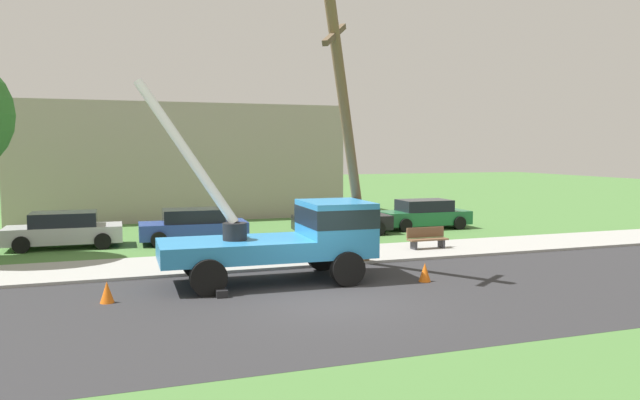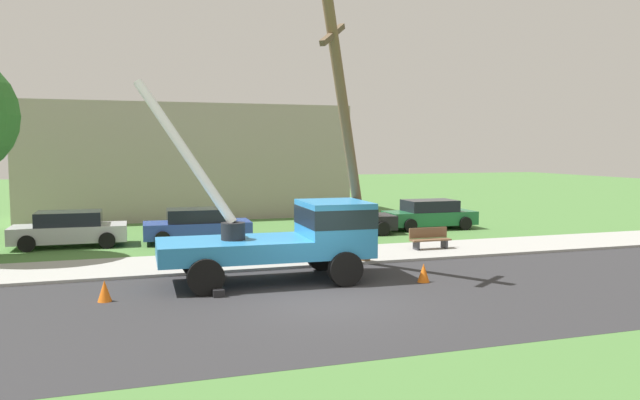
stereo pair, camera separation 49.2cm
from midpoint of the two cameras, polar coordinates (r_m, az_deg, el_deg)
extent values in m
plane|color=#477538|center=(27.47, -8.28, -3.51)|extent=(120.00, 120.00, 0.00)
cube|color=#2B2B2D|center=(16.07, 0.16, -9.40)|extent=(80.00, 8.87, 0.01)
cube|color=#9E9E99|center=(21.82, -5.28, -5.50)|extent=(80.00, 3.42, 0.10)
cube|color=#2D84C6|center=(18.09, -8.71, -4.55)|extent=(4.37, 2.52, 0.55)
cube|color=#2D84C6|center=(18.74, 0.68, -2.55)|extent=(1.97, 2.45, 1.60)
cube|color=#19232D|center=(18.70, 0.68, -1.48)|extent=(1.99, 2.47, 0.56)
cylinder|color=black|center=(18.01, -8.67, -2.90)|extent=(0.70, 0.70, 0.50)
cylinder|color=silver|center=(18.34, -13.04, 4.37)|extent=(2.85, 1.73, 4.26)
cube|color=black|center=(16.77, -9.93, -8.53)|extent=(0.31, 0.31, 0.20)
cube|color=black|center=(19.59, -11.10, -6.61)|extent=(0.31, 0.31, 0.20)
cylinder|color=black|center=(17.77, 1.78, -6.38)|extent=(1.00, 0.30, 1.00)
cylinder|color=black|center=(20.01, -0.53, -5.11)|extent=(1.00, 0.30, 1.00)
cylinder|color=black|center=(16.89, -11.11, -7.06)|extent=(1.00, 0.30, 1.00)
cylinder|color=black|center=(19.23, -11.95, -5.63)|extent=(1.00, 0.30, 1.00)
cylinder|color=brown|center=(19.23, 1.99, 5.20)|extent=(2.85, 3.34, 8.30)
cube|color=brown|center=(18.16, 0.54, 15.07)|extent=(1.21, 1.41, 0.90)
cone|color=orange|center=(18.59, 8.92, -6.63)|extent=(0.36, 0.36, 0.56)
cone|color=orange|center=(16.89, -19.91, -8.03)|extent=(0.36, 0.36, 0.56)
cube|color=#B7B7BF|center=(26.64, -23.08, -2.91)|extent=(4.43, 1.88, 0.65)
cube|color=black|center=(26.57, -23.12, -1.63)|extent=(2.50, 1.70, 0.55)
cylinder|color=black|center=(25.70, -19.99, -3.60)|extent=(0.64, 0.22, 0.64)
cylinder|color=black|center=(27.48, -19.89, -3.07)|extent=(0.64, 0.22, 0.64)
cylinder|color=black|center=(25.95, -26.42, -3.73)|extent=(0.64, 0.22, 0.64)
cylinder|color=black|center=(27.72, -25.91, -3.20)|extent=(0.64, 0.22, 0.64)
cube|color=#263F99|center=(26.38, -12.15, -2.70)|extent=(4.46, 1.96, 0.65)
cube|color=black|center=(26.31, -12.18, -1.41)|extent=(2.52, 1.75, 0.55)
cylinder|color=black|center=(25.69, -8.73, -3.37)|extent=(0.64, 0.22, 0.64)
cylinder|color=black|center=(27.46, -9.29, -2.85)|extent=(0.64, 0.22, 0.64)
cylinder|color=black|center=(25.43, -15.23, -3.56)|extent=(0.64, 0.22, 0.64)
cylinder|color=black|center=(27.21, -15.37, -3.03)|extent=(0.64, 0.22, 0.64)
cube|color=black|center=(28.35, 1.54, -2.08)|extent=(4.53, 2.16, 0.65)
cube|color=black|center=(28.28, 1.54, -0.87)|extent=(2.59, 1.85, 0.55)
cylinder|color=black|center=(27.97, 4.91, -2.66)|extent=(0.64, 0.22, 0.64)
cylinder|color=black|center=(29.66, 3.75, -2.23)|extent=(0.64, 0.22, 0.64)
cylinder|color=black|center=(27.14, -0.88, -2.88)|extent=(0.64, 0.22, 0.64)
cylinder|color=black|center=(28.88, -1.73, -2.41)|extent=(0.64, 0.22, 0.64)
cube|color=#1E6638|center=(30.75, 9.15, -1.60)|extent=(4.44, 1.89, 0.65)
cube|color=black|center=(30.69, 9.17, -0.49)|extent=(2.50, 1.71, 0.55)
cylinder|color=black|center=(30.69, 12.33, -2.09)|extent=(0.64, 0.22, 0.64)
cylinder|color=black|center=(32.24, 10.70, -1.74)|extent=(0.64, 0.22, 0.64)
cylinder|color=black|center=(29.33, 7.44, -2.34)|extent=(0.64, 0.22, 0.64)
cylinder|color=black|center=(30.95, 5.99, -1.95)|extent=(0.64, 0.22, 0.64)
cube|color=brown|center=(24.04, 9.36, -3.62)|extent=(1.60, 0.44, 0.06)
cube|color=brown|center=(24.18, 9.14, -2.97)|extent=(1.60, 0.06, 0.40)
cube|color=#333338|center=(23.79, 8.09, -4.24)|extent=(0.10, 0.40, 0.45)
cube|color=#333338|center=(24.36, 10.60, -4.06)|extent=(0.10, 0.40, 0.45)
cube|color=#A5998C|center=(36.76, -13.20, 3.52)|extent=(18.00, 6.00, 6.40)
camera|label=1|loc=(0.25, -90.70, -0.06)|focal=34.58mm
camera|label=2|loc=(0.25, 89.30, 0.06)|focal=34.58mm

